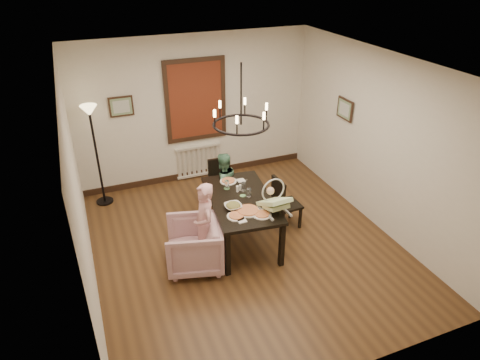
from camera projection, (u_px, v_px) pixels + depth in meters
room_shell at (237, 155)px, 6.32m from camera, size 4.51×5.00×2.81m
dining_table at (241, 203)px, 6.50m from camera, size 1.10×1.73×0.76m
chair_far at (223, 186)px, 7.42m from camera, size 0.41×0.41×0.91m
chair_right at (287, 202)px, 6.96m from camera, size 0.42×0.42×0.91m
armchair at (194, 245)px, 6.09m from camera, size 0.97×0.96×0.73m
elderly_woman at (205, 232)px, 6.09m from camera, size 0.27×0.40×1.08m
seated_man at (223, 189)px, 7.29m from camera, size 0.51×0.42×0.94m
baby_bouncer at (274, 201)px, 6.06m from camera, size 0.42×0.55×0.34m
salad_bowl at (233, 206)px, 6.19m from camera, size 0.30×0.30×0.07m
pizza_platter at (248, 211)px, 6.11m from camera, size 0.34×0.34×0.04m
drinking_glass at (249, 193)px, 6.46m from camera, size 0.07×0.07×0.14m
window_blinds at (196, 100)px, 7.93m from camera, size 1.00×0.03×1.40m
radiator at (199, 160)px, 8.54m from camera, size 0.92×0.12×0.62m
picture_back at (121, 106)px, 7.47m from camera, size 0.42×0.03×0.36m
picture_right at (345, 109)px, 7.35m from camera, size 0.03×0.42×0.36m
floor_lamp at (97, 157)px, 7.39m from camera, size 0.30×0.30×1.80m
chandelier at (241, 124)px, 5.89m from camera, size 0.80×0.80×0.04m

